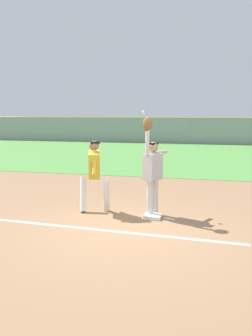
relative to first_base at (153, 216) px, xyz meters
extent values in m
plane|color=#936D4C|center=(-0.37, -1.02, -0.04)|extent=(69.44, 69.44, 0.00)
cube|color=#549342|center=(-0.37, 12.32, -0.04)|extent=(53.44, 14.65, 0.01)
cube|color=white|center=(0.00, 0.00, 0.00)|extent=(0.38, 0.38, 0.08)
cylinder|color=silver|center=(0.00, 0.28, 0.39)|extent=(0.20, 0.20, 0.85)
cylinder|color=silver|center=(-0.09, 0.10, 0.39)|extent=(0.20, 0.20, 0.85)
cube|color=#B7B7B7|center=(-0.04, 0.19, 1.11)|extent=(0.43, 0.51, 0.60)
sphere|color=tan|center=(-0.04, 0.19, 1.56)|extent=(0.31, 0.31, 0.23)
cube|color=black|center=(-0.07, 0.20, 1.64)|extent=(0.29, 0.28, 0.05)
cylinder|color=#B7B7B7|center=(-0.14, -0.01, 1.72)|extent=(0.12, 0.12, 0.62)
cylinder|color=#B7B7B7|center=(0.05, 0.39, 1.41)|extent=(0.35, 0.60, 0.09)
ellipsoid|color=brown|center=(-0.14, -0.01, 2.08)|extent=(0.25, 0.31, 0.32)
cylinder|color=white|center=(-1.15, 0.20, 0.38)|extent=(0.27, 0.46, 0.85)
cylinder|color=white|center=(-1.74, 0.18, 0.38)|extent=(0.27, 0.46, 0.85)
cube|color=gold|center=(-1.45, 0.19, 1.11)|extent=(0.40, 0.58, 0.66)
sphere|color=#8C6647|center=(-1.45, 0.19, 1.56)|extent=(0.29, 0.29, 0.23)
cube|color=black|center=(-1.42, 0.20, 1.64)|extent=(0.27, 0.26, 0.05)
cylinder|color=gold|center=(-1.51, 0.40, 1.19)|extent=(0.21, 0.41, 0.58)
cylinder|color=gold|center=(-1.38, -0.02, 1.19)|extent=(0.21, 0.41, 0.58)
sphere|color=white|center=(-0.34, 0.58, 2.35)|extent=(0.07, 0.07, 0.07)
cube|color=#93999E|center=(-0.37, 19.65, 0.93)|extent=(53.44, 0.06, 1.93)
cylinder|color=yellow|center=(-0.37, 19.65, 1.92)|extent=(53.44, 0.06, 0.06)
cylinder|color=gray|center=(-13.73, 19.65, 0.93)|extent=(0.08, 0.08, 1.93)
cylinder|color=gray|center=(-0.37, 19.65, 0.93)|extent=(0.08, 0.08, 1.93)
cube|color=#B21E1E|center=(-8.85, 22.84, 0.53)|extent=(4.42, 1.94, 0.55)
cube|color=#2D333D|center=(-8.85, 22.84, 1.01)|extent=(2.22, 1.77, 0.40)
cylinder|color=black|center=(-7.41, 23.81, 0.26)|extent=(0.60, 0.23, 0.60)
cylinder|color=black|center=(-7.39, 21.91, 0.26)|extent=(0.60, 0.23, 0.60)
cylinder|color=black|center=(-10.31, 23.78, 0.26)|extent=(0.60, 0.23, 0.60)
cylinder|color=black|center=(-10.29, 21.88, 0.26)|extent=(0.60, 0.23, 0.60)
cube|color=black|center=(-3.42, 22.83, 0.53)|extent=(4.45, 2.03, 0.55)
cube|color=#2D333D|center=(-3.42, 22.83, 1.01)|extent=(2.25, 1.81, 0.40)
cylinder|color=black|center=(-1.94, 23.73, 0.26)|extent=(0.61, 0.24, 0.60)
cylinder|color=black|center=(-2.00, 21.83, 0.26)|extent=(0.61, 0.24, 0.60)
cylinder|color=black|center=(-4.84, 23.82, 0.26)|extent=(0.61, 0.24, 0.60)
cylinder|color=black|center=(-4.89, 21.92, 0.26)|extent=(0.61, 0.24, 0.60)
cube|color=#1E6B33|center=(1.88, 23.58, 0.53)|extent=(4.47, 2.07, 0.55)
cube|color=#2D333D|center=(1.88, 23.58, 1.01)|extent=(2.27, 1.83, 0.40)
cylinder|color=black|center=(3.30, 24.58, 0.26)|extent=(0.61, 0.24, 0.60)
cylinder|color=black|center=(3.37, 22.69, 0.26)|extent=(0.61, 0.24, 0.60)
cylinder|color=black|center=(0.40, 24.47, 0.26)|extent=(0.61, 0.24, 0.60)
cylinder|color=black|center=(0.47, 22.57, 0.26)|extent=(0.61, 0.24, 0.60)
camera|label=1|loc=(1.23, -7.75, 2.35)|focal=38.08mm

